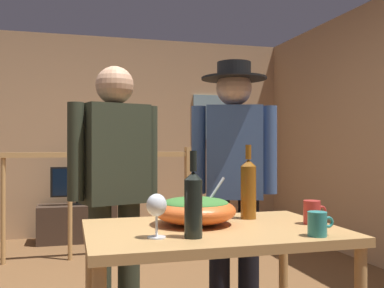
% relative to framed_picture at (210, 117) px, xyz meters
% --- Properties ---
extents(back_wall, '(4.91, 0.10, 2.52)m').
position_rel_framed_picture_xyz_m(back_wall, '(-1.46, 0.06, -0.25)').
color(back_wall, tan).
rests_on(back_wall, ground_plane).
extents(side_wall_right, '(0.10, 4.50, 2.52)m').
position_rel_framed_picture_xyz_m(side_wall_right, '(0.99, -2.04, -0.25)').
color(side_wall_right, tan).
rests_on(side_wall_right, ground_plane).
extents(framed_picture, '(0.47, 0.03, 0.60)m').
position_rel_framed_picture_xyz_m(framed_picture, '(0.00, 0.00, 0.00)').
color(framed_picture, '#7B9FAD').
extents(stair_railing, '(3.16, 0.10, 1.12)m').
position_rel_framed_picture_xyz_m(stair_railing, '(-1.63, -1.16, -0.81)').
color(stair_railing, '#B2844C').
rests_on(stair_railing, ground_plane).
extents(tv_console, '(0.90, 0.40, 0.43)m').
position_rel_framed_picture_xyz_m(tv_console, '(-1.74, -0.29, -1.29)').
color(tv_console, '#38281E').
rests_on(tv_console, ground_plane).
extents(flat_screen_tv, '(0.60, 0.12, 0.45)m').
position_rel_framed_picture_xyz_m(flat_screen_tv, '(-1.74, -0.32, -0.81)').
color(flat_screen_tv, black).
rests_on(flat_screen_tv, tv_console).
extents(serving_table, '(1.12, 0.76, 0.77)m').
position_rel_framed_picture_xyz_m(serving_table, '(-1.21, -3.83, -0.83)').
color(serving_table, '#B2844C').
rests_on(serving_table, ground_plane).
extents(salad_bowl, '(0.38, 0.38, 0.22)m').
position_rel_framed_picture_xyz_m(salad_bowl, '(-1.26, -3.73, -0.67)').
color(salad_bowl, '#DB5B23').
rests_on(salad_bowl, serving_table).
extents(wine_glass, '(0.08, 0.08, 0.18)m').
position_rel_framed_picture_xyz_m(wine_glass, '(-1.49, -3.98, -0.62)').
color(wine_glass, silver).
rests_on(wine_glass, serving_table).
extents(wine_bottle_amber, '(0.08, 0.08, 0.37)m').
position_rel_framed_picture_xyz_m(wine_bottle_amber, '(-0.96, -3.65, -0.59)').
color(wine_bottle_amber, brown).
rests_on(wine_bottle_amber, serving_table).
extents(wine_bottle_dark, '(0.07, 0.07, 0.35)m').
position_rel_framed_picture_xyz_m(wine_bottle_dark, '(-1.35, -4.02, -0.60)').
color(wine_bottle_dark, black).
rests_on(wine_bottle_dark, serving_table).
extents(mug_teal, '(0.11, 0.08, 0.10)m').
position_rel_framed_picture_xyz_m(mug_teal, '(-0.86, -4.12, -0.69)').
color(mug_teal, teal).
rests_on(mug_teal, serving_table).
extents(mug_red, '(0.12, 0.08, 0.11)m').
position_rel_framed_picture_xyz_m(mug_red, '(-0.73, -3.87, -0.69)').
color(mug_red, '#B7332D').
rests_on(mug_red, serving_table).
extents(person_standing_left, '(0.53, 0.32, 1.59)m').
position_rel_framed_picture_xyz_m(person_standing_left, '(-1.57, -3.12, -0.58)').
color(person_standing_left, '#2D3323').
rests_on(person_standing_left, ground_plane).
extents(person_standing_right, '(0.51, 0.41, 1.65)m').
position_rel_framed_picture_xyz_m(person_standing_right, '(-0.84, -3.12, -0.53)').
color(person_standing_right, black).
rests_on(person_standing_right, ground_plane).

